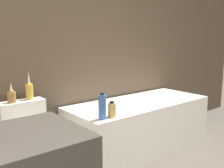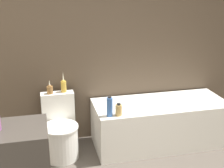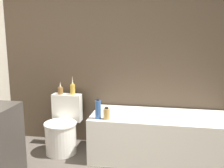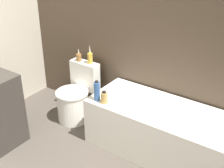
{
  "view_description": "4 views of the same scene",
  "coord_description": "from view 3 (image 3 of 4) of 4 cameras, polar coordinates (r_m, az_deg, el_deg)",
  "views": [
    {
      "loc": [
        -1.3,
        -0.21,
        1.25
      ],
      "look_at": [
        0.16,
        1.58,
        0.84
      ],
      "focal_mm": 42.0,
      "sensor_mm": 36.0,
      "label": 1
    },
    {
      "loc": [
        -0.69,
        -1.54,
        2.0
      ],
      "look_at": [
        0.05,
        1.58,
        0.92
      ],
      "focal_mm": 50.0,
      "sensor_mm": 36.0,
      "label": 2
    },
    {
      "loc": [
        0.68,
        -1.28,
        1.55
      ],
      "look_at": [
        0.17,
        1.58,
        0.96
      ],
      "focal_mm": 42.0,
      "sensor_mm": 36.0,
      "label": 3
    },
    {
      "loc": [
        1.85,
        -0.79,
        2.3
      ],
      "look_at": [
        0.19,
        1.58,
        0.79
      ],
      "focal_mm": 50.0,
      "sensor_mm": 36.0,
      "label": 4
    }
  ],
  "objects": [
    {
      "name": "shampoo_bottle_tall",
      "position": [
        3.03,
        -3.05,
        -5.54
      ],
      "size": [
        0.07,
        0.07,
        0.23
      ],
      "color": "#335999",
      "rests_on": "bathtub"
    },
    {
      "name": "wall_back_tiled",
      "position": [
        3.54,
        -1.04,
        7.35
      ],
      "size": [
        6.4,
        0.06,
        2.6
      ],
      "color": "brown",
      "rests_on": "ground_plane"
    },
    {
      "name": "vase_silver",
      "position": [
        3.55,
        -8.57,
        -0.9
      ],
      "size": [
        0.07,
        0.07,
        0.25
      ],
      "color": "gold",
      "rests_on": "toilet"
    },
    {
      "name": "vase_gold",
      "position": [
        3.59,
        -11.16,
        -1.27
      ],
      "size": [
        0.07,
        0.07,
        0.17
      ],
      "color": "olive",
      "rests_on": "toilet"
    },
    {
      "name": "bathtub",
      "position": [
        3.32,
        10.13,
        -11.23
      ],
      "size": [
        1.64,
        0.68,
        0.56
      ],
      "color": "white",
      "rests_on": "ground"
    },
    {
      "name": "shampoo_bottle_short",
      "position": [
        3.02,
        -1.18,
        -6.49
      ],
      "size": [
        0.07,
        0.07,
        0.14
      ],
      "color": "tan",
      "rests_on": "bathtub"
    },
    {
      "name": "toilet",
      "position": [
        3.53,
        -10.74,
        -9.83
      ],
      "size": [
        0.41,
        0.54,
        0.72
      ],
      "color": "white",
      "rests_on": "ground"
    }
  ]
}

